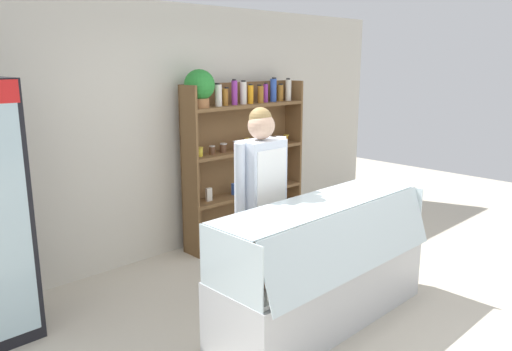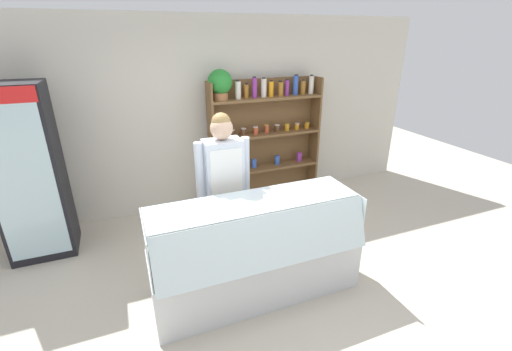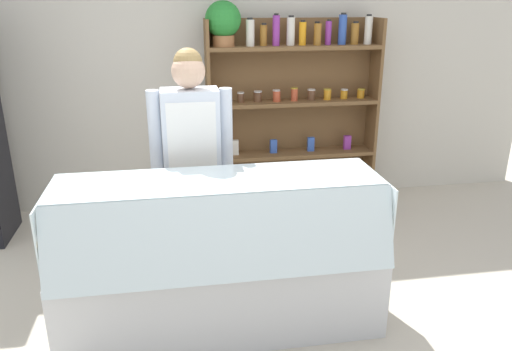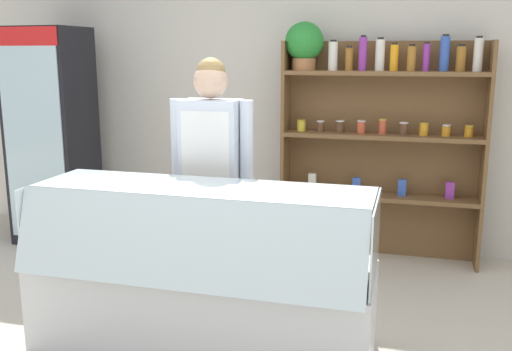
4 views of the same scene
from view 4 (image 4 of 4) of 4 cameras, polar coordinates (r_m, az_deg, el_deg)
The scene contains 5 objects.
back_wall at distance 5.28m, azimuth 4.61°, elevation 7.63°, with size 6.80×0.10×2.70m, color beige.
drinks_fridge at distance 5.66m, azimuth -19.71°, elevation 3.68°, with size 0.67×0.57×1.99m.
shelving_unit at distance 4.95m, azimuth 11.10°, elevation 5.34°, with size 1.68×0.33×2.02m.
deli_display_case at distance 3.51m, azimuth -5.50°, elevation -12.31°, with size 2.02×0.73×1.01m.
shop_clerk at distance 3.85m, azimuth -4.45°, elevation 1.16°, with size 0.58×0.25×1.74m.
Camera 4 is at (0.98, -2.92, 1.76)m, focal length 40.00 mm.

